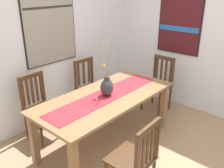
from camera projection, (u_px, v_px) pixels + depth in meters
ground_plane at (144, 163)px, 3.14m from camera, size 6.40×6.40×0.03m
wall_back at (47, 37)px, 3.75m from camera, size 6.40×0.12×2.70m
wall_side at (214, 35)px, 3.92m from camera, size 0.12×6.40×2.70m
dining_table at (106, 102)px, 3.28m from camera, size 1.97×0.90×0.74m
table_runner at (106, 95)px, 3.24m from camera, size 1.81×0.36×0.01m
centerpiece_vase at (107, 86)px, 3.19m from camera, size 0.24×0.17×0.72m
chair_0 at (136, 158)px, 2.46m from camera, size 0.43×0.43×0.93m
chair_1 at (159, 83)px, 4.31m from camera, size 0.42×0.42×0.95m
chair_2 at (39, 105)px, 3.51m from camera, size 0.44×0.44×0.95m
chair_3 at (89, 86)px, 4.18m from camera, size 0.44×0.44×0.95m
painting_on_back_wall at (50, 22)px, 3.63m from camera, size 0.91×0.05×1.26m
painting_on_side_wall at (180, 23)px, 4.17m from camera, size 0.05×0.78×1.04m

